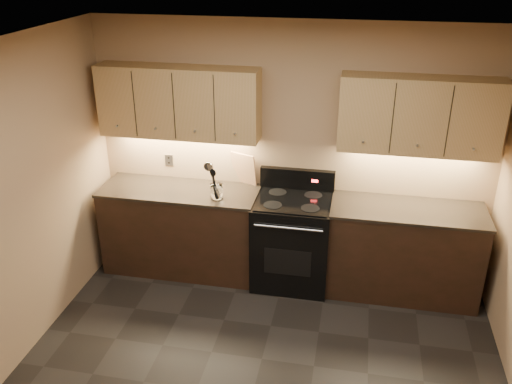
{
  "coord_description": "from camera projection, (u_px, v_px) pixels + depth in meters",
  "views": [
    {
      "loc": [
        0.64,
        -3.08,
        3.24
      ],
      "look_at": [
        -0.25,
        1.45,
        1.09
      ],
      "focal_mm": 38.0,
      "sensor_mm": 36.0,
      "label": 1
    }
  ],
  "objects": [
    {
      "name": "counter_right",
      "position": [
        403.0,
        251.0,
        5.32
      ],
      "size": [
        1.46,
        0.62,
        0.93
      ],
      "color": "black",
      "rests_on": "ground"
    },
    {
      "name": "stove",
      "position": [
        292.0,
        240.0,
        5.5
      ],
      "size": [
        0.76,
        0.68,
        1.14
      ],
      "color": "black",
      "rests_on": "ground"
    },
    {
      "name": "wall_back",
      "position": [
        291.0,
        153.0,
        5.45
      ],
      "size": [
        4.0,
        0.04,
        2.6
      ],
      "primitive_type": "cube",
      "color": "#9C795C",
      "rests_on": "ground"
    },
    {
      "name": "black_turner",
      "position": [
        216.0,
        181.0,
        5.23
      ],
      "size": [
        0.15,
        0.13,
        0.37
      ],
      "primitive_type": null,
      "rotation": [
        -0.12,
        -0.16,
        0.16
      ],
      "color": "black",
      "rests_on": "utensil_crock"
    },
    {
      "name": "ceiling",
      "position": [
        250.0,
        62.0,
        3.12
      ],
      "size": [
        4.0,
        4.0,
        0.0
      ],
      "primitive_type": "plane",
      "rotation": [
        3.14,
        0.0,
        0.0
      ],
      "color": "silver",
      "rests_on": "wall_back"
    },
    {
      "name": "upper_cab_right",
      "position": [
        419.0,
        116.0,
        4.9
      ],
      "size": [
        1.44,
        0.3,
        0.7
      ],
      "primitive_type": "cube",
      "color": "tan",
      "rests_on": "wall_back"
    },
    {
      "name": "black_spoon",
      "position": [
        216.0,
        181.0,
        5.29
      ],
      "size": [
        0.08,
        0.15,
        0.33
      ],
      "primitive_type": null,
      "rotation": [
        0.28,
        -0.05,
        0.05
      ],
      "color": "black",
      "rests_on": "utensil_crock"
    },
    {
      "name": "utensil_crock",
      "position": [
        217.0,
        192.0,
        5.31
      ],
      "size": [
        0.15,
        0.15,
        0.15
      ],
      "color": "white",
      "rests_on": "counter_left"
    },
    {
      "name": "cutting_board",
      "position": [
        244.0,
        169.0,
        5.58
      ],
      "size": [
        0.28,
        0.16,
        0.34
      ],
      "primitive_type": "cube",
      "rotation": [
        0.16,
        0.0,
        -0.35
      ],
      "color": "tan",
      "rests_on": "counter_left"
    },
    {
      "name": "upper_cab_left",
      "position": [
        179.0,
        102.0,
        5.3
      ],
      "size": [
        1.6,
        0.3,
        0.7
      ],
      "primitive_type": "cube",
      "color": "tan",
      "rests_on": "wall_back"
    },
    {
      "name": "counter_left",
      "position": [
        182.0,
        229.0,
        5.73
      ],
      "size": [
        1.62,
        0.62,
        0.93
      ],
      "color": "black",
      "rests_on": "ground"
    },
    {
      "name": "steel_spatula",
      "position": [
        218.0,
        180.0,
        5.26
      ],
      "size": [
        0.18,
        0.14,
        0.38
      ],
      "primitive_type": null,
      "rotation": [
        0.14,
        -0.18,
        -0.3
      ],
      "color": "silver",
      "rests_on": "utensil_crock"
    },
    {
      "name": "outlet_plate",
      "position": [
        169.0,
        160.0,
        5.75
      ],
      "size": [
        0.08,
        0.01,
        0.12
      ],
      "primitive_type": "cube",
      "color": "#B2B5BA",
      "rests_on": "wall_back"
    },
    {
      "name": "steel_skimmer",
      "position": [
        219.0,
        180.0,
        5.25
      ],
      "size": [
        0.2,
        0.11,
        0.37
      ],
      "primitive_type": null,
      "rotation": [
        0.06,
        -0.31,
        -0.05
      ],
      "color": "silver",
      "rests_on": "utensil_crock"
    }
  ]
}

